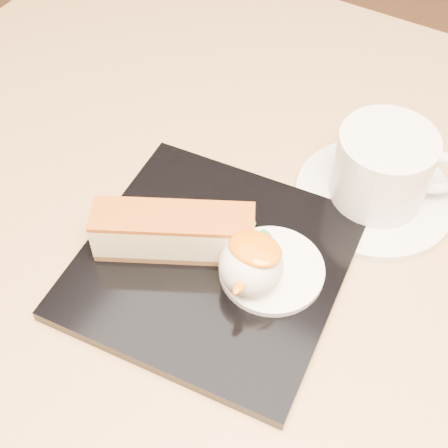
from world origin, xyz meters
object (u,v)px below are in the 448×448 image
Objects in this scene: cheesecake at (174,232)px; ice_cream_scoop at (251,266)px; table at (202,298)px; coffee_cup at (385,166)px; dessert_plate at (212,264)px; saucer at (374,197)px.

cheesecake is 2.61× the size of ice_cream_scoop.
coffee_cup is at bearing 34.94° from table.
coffee_cup is at bearing 57.18° from dessert_plate.
coffee_cup is (0.05, 0.15, 0.01)m from ice_cream_scoop.
dessert_plate is 0.18m from coffee_cup.
saucer is at bearing 35.12° from table.
saucer is at bearing 180.00° from coffee_cup.
ice_cream_scoop is (0.09, -0.05, 0.19)m from table.
dessert_plate is 0.05m from ice_cream_scoop.
saucer is at bearing 57.61° from dessert_plate.
table is 6.99× the size of coffee_cup.
table is 5.79× the size of cheesecake.
cheesecake is 0.20m from coffee_cup.
table is at bearing 74.55° from cheesecake.
coffee_cup reaches higher than ice_cream_scoop.
saucer is (0.05, 0.15, -0.03)m from ice_cream_scoop.
ice_cream_scoop is (0.04, -0.00, 0.03)m from dessert_plate.
saucer is 1.31× the size of coffee_cup.
cheesecake is at bearing 180.00° from ice_cream_scoop.
saucer is 0.04m from coffee_cup.
ice_cream_scoop is 0.35× the size of saucer.
saucer is at bearing 70.83° from ice_cream_scoop.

